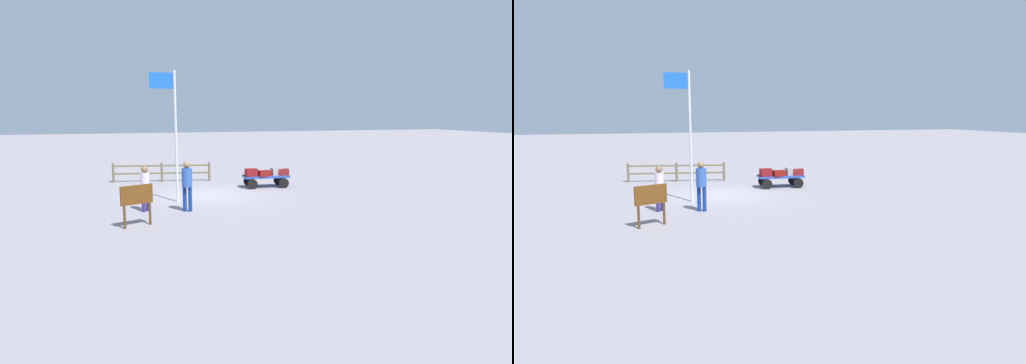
% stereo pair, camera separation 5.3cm
% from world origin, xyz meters
% --- Properties ---
extents(ground_plane, '(120.00, 120.00, 0.00)m').
position_xyz_m(ground_plane, '(0.00, 0.00, 0.00)').
color(ground_plane, gray).
extents(luggage_cart, '(2.21, 1.24, 0.57)m').
position_xyz_m(luggage_cart, '(-3.00, -1.24, 0.42)').
color(luggage_cart, '#2648AB').
rests_on(luggage_cart, ground).
extents(suitcase_grey, '(0.54, 0.36, 0.31)m').
position_xyz_m(suitcase_grey, '(-3.81, -0.96, 0.72)').
color(suitcase_grey, maroon).
rests_on(suitcase_grey, luggage_cart).
extents(suitcase_tan, '(0.55, 0.38, 0.36)m').
position_xyz_m(suitcase_tan, '(-3.50, -1.05, 0.75)').
color(suitcase_tan, gray).
rests_on(suitcase_tan, luggage_cart).
extents(suitcase_navy, '(0.56, 0.43, 0.36)m').
position_xyz_m(suitcase_navy, '(-2.24, -1.05, 0.75)').
color(suitcase_navy, maroon).
rests_on(suitcase_navy, luggage_cart).
extents(suitcase_olive, '(0.60, 0.40, 0.27)m').
position_xyz_m(suitcase_olive, '(-2.87, -0.94, 0.70)').
color(suitcase_olive, maroon).
rests_on(suitcase_olive, luggage_cart).
extents(worker_lead, '(0.44, 0.44, 1.65)m').
position_xyz_m(worker_lead, '(2.77, 2.52, 0.95)').
color(worker_lead, navy).
rests_on(worker_lead, ground).
extents(worker_trailing, '(0.48, 0.48, 1.81)m').
position_xyz_m(worker_trailing, '(1.33, 2.96, 1.09)').
color(worker_trailing, navy).
rests_on(worker_trailing, ground).
extents(flagpole, '(1.00, 0.10, 5.12)m').
position_xyz_m(flagpole, '(1.57, 1.07, 3.08)').
color(flagpole, silver).
rests_on(flagpole, ground).
extents(signboard, '(1.00, 0.46, 1.31)m').
position_xyz_m(signboard, '(3.14, 4.68, 0.89)').
color(signboard, '#4C3319').
rests_on(signboard, ground).
extents(wooden_fence, '(4.87, 1.03, 0.97)m').
position_xyz_m(wooden_fence, '(1.56, -4.37, 0.57)').
color(wooden_fence, brown).
rests_on(wooden_fence, ground).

